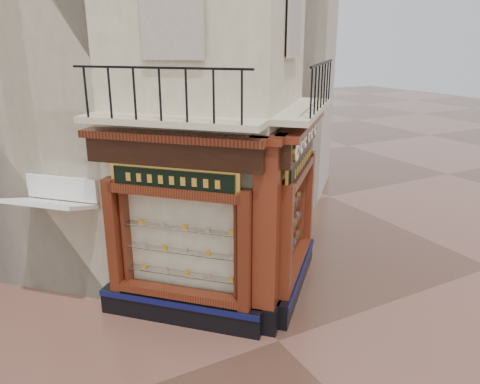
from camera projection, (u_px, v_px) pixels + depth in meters
ground at (278, 341)px, 9.12m from camera, size 80.00×80.00×0.00m
main_building at (158, 24)px, 12.41m from camera, size 11.31×11.31×12.00m
neighbour_left at (49, 43)px, 13.51m from camera, size 11.31×11.31×11.00m
neighbour_right at (205, 43)px, 15.75m from camera, size 11.31×11.31×11.00m
shopfront_left at (177, 233)px, 9.18m from camera, size 2.86×2.86×3.98m
shopfront_right at (295, 210)px, 10.45m from camera, size 2.86×2.86×3.98m
corner_pilaster at (267, 240)px, 8.93m from camera, size 0.85×0.85×3.98m
balcony at (242, 114)px, 9.06m from camera, size 5.94×2.97×1.03m
clock_a at (296, 151)px, 8.70m from camera, size 0.32×0.32×0.41m
clock_b at (301, 146)px, 9.17m from camera, size 0.28×0.28×0.35m
clock_c at (304, 141)px, 9.58m from camera, size 0.25×0.25×0.31m
clock_d at (308, 136)px, 10.07m from camera, size 0.25×0.25×0.31m
clock_e at (311, 133)px, 10.45m from camera, size 0.26×0.26×0.32m
clock_f at (315, 128)px, 10.96m from camera, size 0.31×0.31×0.38m
awning at (63, 307)px, 10.29m from camera, size 1.90×1.90×0.37m
signboard_left at (173, 180)px, 8.76m from camera, size 1.90×1.90×0.51m
signboard_right at (301, 161)px, 10.09m from camera, size 2.16×2.16×0.58m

